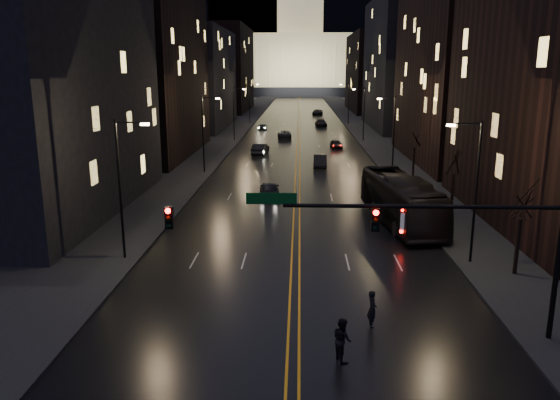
# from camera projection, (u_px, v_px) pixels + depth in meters

# --- Properties ---
(ground) EXTENTS (900.00, 900.00, 0.00)m
(ground) POSITION_uv_depth(u_px,v_px,m) (294.00, 336.00, 25.03)
(ground) COLOR black
(ground) RESTS_ON ground
(road) EXTENTS (20.00, 320.00, 0.02)m
(road) POSITION_uv_depth(u_px,v_px,m) (299.00, 114.00, 151.36)
(road) COLOR black
(road) RESTS_ON ground
(sidewalk_left) EXTENTS (8.00, 320.00, 0.16)m
(sidewalk_left) POSITION_uv_depth(u_px,v_px,m) (249.00, 113.00, 151.83)
(sidewalk_left) COLOR black
(sidewalk_left) RESTS_ON ground
(sidewalk_right) EXTENTS (8.00, 320.00, 0.16)m
(sidewalk_right) POSITION_uv_depth(u_px,v_px,m) (350.00, 113.00, 150.86)
(sidewalk_right) COLOR black
(sidewalk_right) RESTS_ON ground
(center_line) EXTENTS (0.62, 320.00, 0.01)m
(center_line) POSITION_uv_depth(u_px,v_px,m) (299.00, 113.00, 151.36)
(center_line) COLOR orange
(center_line) RESTS_ON road
(building_left_near) EXTENTS (12.00, 28.00, 22.00)m
(building_left_near) POSITION_uv_depth(u_px,v_px,m) (41.00, 81.00, 44.58)
(building_left_near) COLOR black
(building_left_near) RESTS_ON ground
(building_left_mid) EXTENTS (12.00, 30.00, 28.00)m
(building_left_mid) POSITION_uv_depth(u_px,v_px,m) (146.00, 54.00, 74.98)
(building_left_mid) COLOR black
(building_left_mid) RESTS_ON ground
(building_left_far) EXTENTS (12.00, 34.00, 20.00)m
(building_left_far) POSITION_uv_depth(u_px,v_px,m) (198.00, 79.00, 112.84)
(building_left_far) COLOR black
(building_left_far) RESTS_ON ground
(building_left_dist) EXTENTS (12.00, 40.00, 24.00)m
(building_left_dist) POSITION_uv_depth(u_px,v_px,m) (228.00, 69.00, 159.02)
(building_left_dist) COLOR black
(building_left_dist) RESTS_ON ground
(building_right_tall) EXTENTS (12.00, 30.00, 38.00)m
(building_right_tall) POSITION_uv_depth(u_px,v_px,m) (466.00, 12.00, 68.46)
(building_right_tall) COLOR black
(building_right_tall) RESTS_ON ground
(building_right_mid) EXTENTS (12.00, 34.00, 26.00)m
(building_right_mid) POSITION_uv_depth(u_px,v_px,m) (403.00, 64.00, 110.67)
(building_right_mid) COLOR black
(building_right_mid) RESTS_ON ground
(building_right_dist) EXTENTS (12.00, 40.00, 22.00)m
(building_right_dist) POSITION_uv_depth(u_px,v_px,m) (372.00, 73.00, 157.78)
(building_right_dist) COLOR black
(building_right_dist) RESTS_ON ground
(capitol) EXTENTS (90.00, 50.00, 58.50)m
(capitol) POSITION_uv_depth(u_px,v_px,m) (300.00, 58.00, 263.98)
(capitol) COLOR black
(capitol) RESTS_ON ground
(traffic_signal) EXTENTS (17.29, 0.45, 7.00)m
(traffic_signal) POSITION_uv_depth(u_px,v_px,m) (430.00, 231.00, 23.63)
(traffic_signal) COLOR black
(traffic_signal) RESTS_ON ground
(streetlamp_right_near) EXTENTS (2.13, 0.25, 9.00)m
(streetlamp_right_near) POSITION_uv_depth(u_px,v_px,m) (473.00, 185.00, 33.18)
(streetlamp_right_near) COLOR black
(streetlamp_right_near) RESTS_ON ground
(streetlamp_left_near) EXTENTS (2.13, 0.25, 9.00)m
(streetlamp_left_near) POSITION_uv_depth(u_px,v_px,m) (122.00, 182.00, 33.94)
(streetlamp_left_near) COLOR black
(streetlamp_left_near) RESTS_ON ground
(streetlamp_right_mid) EXTENTS (2.13, 0.25, 9.00)m
(streetlamp_right_mid) POSITION_uv_depth(u_px,v_px,m) (392.00, 131.00, 62.34)
(streetlamp_right_mid) COLOR black
(streetlamp_right_mid) RESTS_ON ground
(streetlamp_left_mid) EXTENTS (2.13, 0.25, 9.00)m
(streetlamp_left_mid) POSITION_uv_depth(u_px,v_px,m) (205.00, 130.00, 63.09)
(streetlamp_left_mid) COLOR black
(streetlamp_left_mid) RESTS_ON ground
(streetlamp_right_far) EXTENTS (2.13, 0.25, 9.00)m
(streetlamp_right_far) POSITION_uv_depth(u_px,v_px,m) (363.00, 111.00, 91.49)
(streetlamp_right_far) COLOR black
(streetlamp_right_far) RESTS_ON ground
(streetlamp_left_far) EXTENTS (2.13, 0.25, 9.00)m
(streetlamp_left_far) POSITION_uv_depth(u_px,v_px,m) (235.00, 111.00, 92.25)
(streetlamp_left_far) COLOR black
(streetlamp_left_far) RESTS_ON ground
(streetlamp_right_dist) EXTENTS (2.13, 0.25, 9.00)m
(streetlamp_right_dist) POSITION_uv_depth(u_px,v_px,m) (348.00, 101.00, 120.65)
(streetlamp_right_dist) COLOR black
(streetlamp_right_dist) RESTS_ON ground
(streetlamp_left_dist) EXTENTS (2.13, 0.25, 9.00)m
(streetlamp_left_dist) POSITION_uv_depth(u_px,v_px,m) (250.00, 101.00, 121.40)
(streetlamp_left_dist) COLOR black
(streetlamp_left_dist) RESTS_ON ground
(tree_right_near) EXTENTS (2.40, 2.40, 6.65)m
(tree_right_near) POSITION_uv_depth(u_px,v_px,m) (522.00, 202.00, 31.29)
(tree_right_near) COLOR black
(tree_right_near) RESTS_ON ground
(tree_right_mid) EXTENTS (2.40, 2.40, 6.65)m
(tree_right_mid) POSITION_uv_depth(u_px,v_px,m) (455.00, 162.00, 44.90)
(tree_right_mid) COLOR black
(tree_right_mid) RESTS_ON ground
(tree_right_far) EXTENTS (2.40, 2.40, 6.65)m
(tree_right_far) POSITION_uv_depth(u_px,v_px,m) (415.00, 138.00, 60.45)
(tree_right_far) COLOR black
(tree_right_far) RESTS_ON ground
(bus) EXTENTS (4.83, 13.83, 3.77)m
(bus) POSITION_uv_depth(u_px,v_px,m) (401.00, 200.00, 43.02)
(bus) COLOR black
(bus) RESTS_ON ground
(oncoming_car_a) EXTENTS (2.27, 4.70, 1.55)m
(oncoming_car_a) POSITION_uv_depth(u_px,v_px,m) (270.00, 189.00, 52.27)
(oncoming_car_a) COLOR black
(oncoming_car_a) RESTS_ON ground
(oncoming_car_b) EXTENTS (2.36, 5.18, 1.65)m
(oncoming_car_b) POSITION_uv_depth(u_px,v_px,m) (260.00, 149.00, 77.96)
(oncoming_car_b) COLOR black
(oncoming_car_b) RESTS_ON ground
(oncoming_car_c) EXTENTS (2.62, 5.13, 1.39)m
(oncoming_car_c) POSITION_uv_depth(u_px,v_px,m) (284.00, 134.00, 96.90)
(oncoming_car_c) COLOR black
(oncoming_car_c) RESTS_ON ground
(oncoming_car_d) EXTENTS (1.98, 4.48, 1.28)m
(oncoming_car_d) POSITION_uv_depth(u_px,v_px,m) (262.00, 127.00, 109.86)
(oncoming_car_d) COLOR black
(oncoming_car_d) RESTS_ON ground
(receding_car_a) EXTENTS (1.80, 4.74, 1.54)m
(receding_car_a) POSITION_uv_depth(u_px,v_px,m) (320.00, 161.00, 68.21)
(receding_car_a) COLOR black
(receding_car_a) RESTS_ON ground
(receding_car_b) EXTENTS (1.95, 4.11, 1.35)m
(receding_car_b) POSITION_uv_depth(u_px,v_px,m) (336.00, 144.00, 84.34)
(receding_car_b) COLOR black
(receding_car_b) RESTS_ON ground
(receding_car_c) EXTENTS (2.61, 5.48, 1.54)m
(receding_car_c) POSITION_uv_depth(u_px,v_px,m) (321.00, 123.00, 116.80)
(receding_car_c) COLOR black
(receding_car_c) RESTS_ON ground
(receding_car_d) EXTENTS (3.06, 5.84, 1.57)m
(receding_car_d) POSITION_uv_depth(u_px,v_px,m) (318.00, 112.00, 145.79)
(receding_car_d) COLOR black
(receding_car_d) RESTS_ON ground
(pedestrian_a) EXTENTS (0.50, 0.70, 1.82)m
(pedestrian_a) POSITION_uv_depth(u_px,v_px,m) (372.00, 309.00, 25.77)
(pedestrian_a) COLOR black
(pedestrian_a) RESTS_ON ground
(pedestrian_b) EXTENTS (0.82, 1.04, 1.89)m
(pedestrian_b) POSITION_uv_depth(u_px,v_px,m) (342.00, 339.00, 22.79)
(pedestrian_b) COLOR black
(pedestrian_b) RESTS_ON ground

